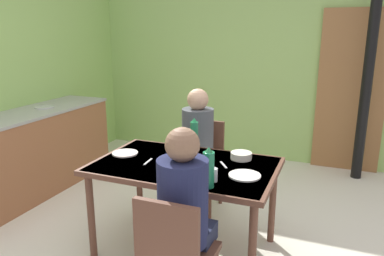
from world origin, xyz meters
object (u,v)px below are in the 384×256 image
at_px(chair_near_diner, 175,254).
at_px(chair_far_diner, 202,159).
at_px(dining_table, 185,173).
at_px(water_bottle_green_far, 209,168).
at_px(water_bottle_green_near, 194,136).
at_px(person_far_diner, 197,135).
at_px(person_near_diner, 184,199).
at_px(serving_bowl_center, 241,156).
at_px(kitchen_counter, 27,154).

relative_size(chair_near_diner, chair_far_diner, 1.00).
relative_size(dining_table, water_bottle_green_far, 5.08).
height_order(chair_far_diner, water_bottle_green_far, water_bottle_green_far).
relative_size(water_bottle_green_near, water_bottle_green_far, 1.07).
xyz_separation_m(chair_far_diner, water_bottle_green_near, (0.11, -0.50, 0.38)).
relative_size(person_far_diner, water_bottle_green_far, 2.79).
distance_m(chair_near_diner, person_near_diner, 0.31).
bearing_deg(serving_bowl_center, person_far_diner, 143.76).
distance_m(dining_table, water_bottle_green_near, 0.37).
bearing_deg(dining_table, person_near_diner, -67.59).
height_order(chair_near_diner, person_near_diner, person_near_diner).
xyz_separation_m(dining_table, person_far_diner, (-0.15, 0.66, 0.12)).
bearing_deg(water_bottle_green_far, person_far_diner, 114.89).
bearing_deg(kitchen_counter, person_far_diner, 9.02).
relative_size(dining_table, person_near_diner, 1.82).
distance_m(kitchen_counter, dining_table, 2.05).
height_order(person_far_diner, serving_bowl_center, person_far_diner).
xyz_separation_m(person_near_diner, water_bottle_green_far, (0.04, 0.31, 0.09)).
height_order(chair_near_diner, serving_bowl_center, chair_near_diner).
height_order(water_bottle_green_far, serving_bowl_center, water_bottle_green_far).
xyz_separation_m(chair_near_diner, water_bottle_green_far, (0.04, 0.45, 0.37)).
xyz_separation_m(chair_far_diner, person_near_diner, (0.42, -1.45, 0.28)).
relative_size(person_far_diner, water_bottle_green_near, 2.60).
relative_size(dining_table, serving_bowl_center, 8.25).
bearing_deg(person_near_diner, water_bottle_green_far, 82.14).
xyz_separation_m(kitchen_counter, water_bottle_green_near, (1.96, -0.07, 0.43)).
bearing_deg(chair_near_diner, water_bottle_green_far, 84.50).
xyz_separation_m(chair_near_diner, person_near_diner, (-0.00, 0.14, 0.28)).
height_order(kitchen_counter, chair_near_diner, kitchen_counter).
distance_m(dining_table, chair_near_diner, 0.86).
bearing_deg(chair_far_diner, person_near_diner, 106.21).
height_order(kitchen_counter, chair_far_diner, kitchen_counter).
bearing_deg(chair_far_diner, person_far_diner, 90.00).
height_order(person_near_diner, water_bottle_green_near, person_near_diner).
bearing_deg(water_bottle_green_near, person_near_diner, -71.98).
xyz_separation_m(person_far_diner, water_bottle_green_far, (0.47, -1.00, 0.09)).
height_order(water_bottle_green_near, serving_bowl_center, water_bottle_green_near).
bearing_deg(chair_near_diner, person_near_diner, 90.00).
relative_size(dining_table, chair_far_diner, 1.61).
relative_size(chair_far_diner, serving_bowl_center, 5.12).
bearing_deg(chair_far_diner, kitchen_counter, 13.09).
height_order(dining_table, person_near_diner, person_near_diner).
relative_size(chair_far_diner, person_near_diner, 1.13).
xyz_separation_m(person_far_diner, serving_bowl_center, (0.53, -0.39, -0.02)).
bearing_deg(person_far_diner, serving_bowl_center, 143.76).
distance_m(person_near_diner, serving_bowl_center, 0.94).
relative_size(dining_table, person_far_diner, 1.82).
xyz_separation_m(water_bottle_green_near, serving_bowl_center, (0.42, -0.03, -0.11)).
relative_size(kitchen_counter, dining_table, 1.54).
bearing_deg(person_near_diner, dining_table, 112.41).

